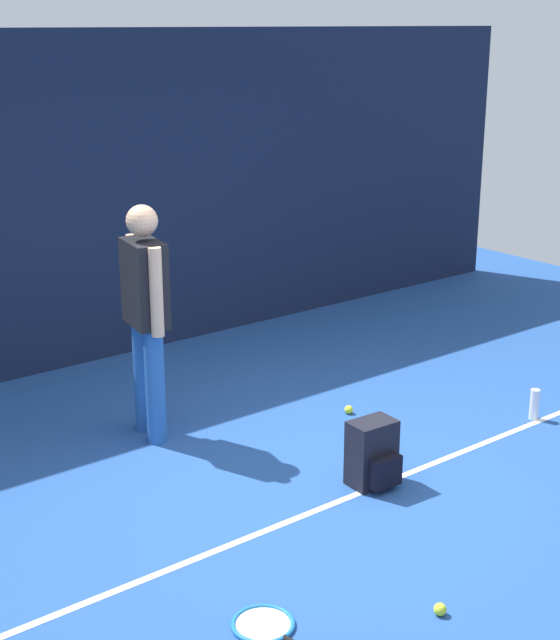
# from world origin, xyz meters

# --- Properties ---
(ground_plane) EXTENTS (12.00, 12.00, 0.00)m
(ground_plane) POSITION_xyz_m (0.00, 0.00, 0.00)
(ground_plane) COLOR #234C93
(back_fence) EXTENTS (10.00, 0.10, 2.83)m
(back_fence) POSITION_xyz_m (0.00, 3.00, 1.42)
(back_fence) COLOR #141E38
(back_fence) RESTS_ON ground
(court_line) EXTENTS (9.00, 0.05, 0.00)m
(court_line) POSITION_xyz_m (0.00, -0.32, 0.00)
(court_line) COLOR white
(court_line) RESTS_ON ground
(tennis_player) EXTENTS (0.29, 0.52, 1.70)m
(tennis_player) POSITION_xyz_m (-0.51, 1.27, 0.97)
(tennis_player) COLOR #2659A5
(tennis_player) RESTS_ON ground
(tennis_racket) EXTENTS (0.36, 0.63, 0.03)m
(tennis_racket) POSITION_xyz_m (-1.23, -1.07, 0.01)
(tennis_racket) COLOR black
(tennis_racket) RESTS_ON ground
(backpack) EXTENTS (0.31, 0.29, 0.44)m
(backpack) POSITION_xyz_m (0.23, -0.28, 0.21)
(backpack) COLOR black
(backpack) RESTS_ON ground
(tennis_ball_near_player) EXTENTS (0.07, 0.07, 0.07)m
(tennis_ball_near_player) POSITION_xyz_m (0.89, 0.67, 0.03)
(tennis_ball_near_player) COLOR #CCE033
(tennis_ball_near_player) RESTS_ON ground
(tennis_ball_by_fence) EXTENTS (0.07, 0.07, 0.07)m
(tennis_ball_by_fence) POSITION_xyz_m (-0.47, -1.52, 0.03)
(tennis_ball_by_fence) COLOR #CCE033
(tennis_ball_by_fence) RESTS_ON ground
(water_bottle) EXTENTS (0.07, 0.07, 0.24)m
(water_bottle) POSITION_xyz_m (1.92, -0.26, 0.12)
(water_bottle) COLOR white
(water_bottle) RESTS_ON ground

